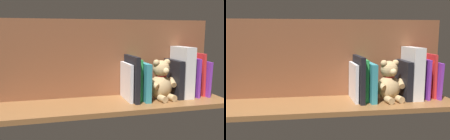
# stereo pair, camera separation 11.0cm
# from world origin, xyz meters

# --- Properties ---
(ground_plane) EXTENTS (1.10, 0.29, 0.02)m
(ground_plane) POSITION_xyz_m (0.00, 0.00, -0.01)
(ground_plane) COLOR brown
(shelf_back_panel) EXTENTS (1.10, 0.02, 0.38)m
(shelf_back_panel) POSITION_xyz_m (0.00, -0.12, 0.19)
(shelf_back_panel) COLOR brown
(shelf_back_panel) RESTS_ON ground_plane
(book_0) EXTENTS (0.02, 0.16, 0.18)m
(book_0) POSITION_xyz_m (-0.48, -0.03, 0.09)
(book_0) COLOR purple
(book_0) RESTS_ON ground_plane
(book_1) EXTENTS (0.02, 0.14, 0.21)m
(book_1) POSITION_xyz_m (-0.47, -0.04, 0.11)
(book_1) COLOR red
(book_1) RESTS_ON ground_plane
(book_2) EXTENTS (0.02, 0.12, 0.17)m
(book_2) POSITION_xyz_m (-0.45, -0.05, 0.09)
(book_2) COLOR red
(book_2) RESTS_ON ground_plane
(book_3) EXTENTS (0.01, 0.16, 0.19)m
(book_3) POSITION_xyz_m (-0.42, -0.03, 0.10)
(book_3) COLOR purple
(book_3) RESTS_ON ground_plane
(book_4) EXTENTS (0.01, 0.13, 0.21)m
(book_4) POSITION_xyz_m (-0.41, -0.05, 0.10)
(book_4) COLOR black
(book_4) RESTS_ON ground_plane
(dictionary_thick_white) EXTENTS (0.05, 0.17, 0.25)m
(dictionary_thick_white) POSITION_xyz_m (-0.37, -0.03, 0.12)
(dictionary_thick_white) COLOR white
(dictionary_thick_white) RESTS_ON ground_plane
(book_5) EXTENTS (0.03, 0.17, 0.18)m
(book_5) POSITION_xyz_m (-0.32, -0.03, 0.09)
(book_5) COLOR black
(book_5) RESTS_ON ground_plane
(teddy_bear) EXTENTS (0.15, 0.14, 0.19)m
(teddy_bear) POSITION_xyz_m (-0.24, 0.01, 0.08)
(teddy_bear) COLOR tan
(teddy_bear) RESTS_ON ground_plane
(book_6) EXTENTS (0.03, 0.18, 0.18)m
(book_6) POSITION_xyz_m (-0.15, -0.02, 0.09)
(book_6) COLOR teal
(book_6) RESTS_ON ground_plane
(book_7) EXTENTS (0.02, 0.15, 0.19)m
(book_7) POSITION_xyz_m (-0.13, -0.04, 0.10)
(book_7) COLOR green
(book_7) RESTS_ON ground_plane
(book_8) EXTENTS (0.02, 0.19, 0.21)m
(book_8) POSITION_xyz_m (-0.10, -0.02, 0.11)
(book_8) COLOR black
(book_8) RESTS_ON ground_plane
(book_9) EXTENTS (0.01, 0.17, 0.18)m
(book_9) POSITION_xyz_m (-0.08, -0.03, 0.09)
(book_9) COLOR silver
(book_9) RESTS_ON ground_plane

